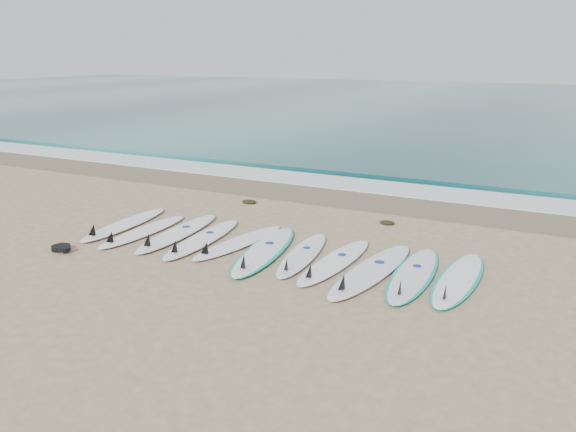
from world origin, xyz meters
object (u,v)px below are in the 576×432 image
at_px(surfboard_0, 123,224).
at_px(leash_coil, 62,248).
at_px(surfboard_5, 264,251).
at_px(surfboard_10, 458,279).

height_order(surfboard_0, leash_coil, surfboard_0).
distance_m(surfboard_5, surfboard_10, 3.23).
bearing_deg(surfboard_10, leash_coil, -163.53).
height_order(surfboard_0, surfboard_10, surfboard_0).
height_order(surfboard_5, surfboard_10, surfboard_5).
bearing_deg(leash_coil, surfboard_0, 89.94).
bearing_deg(leash_coil, surfboard_5, 24.24).
relative_size(surfboard_0, surfboard_5, 0.91).
distance_m(surfboard_10, leash_coil, 6.65).
xyz_separation_m(surfboard_0, surfboard_5, (3.22, -0.08, -0.00)).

